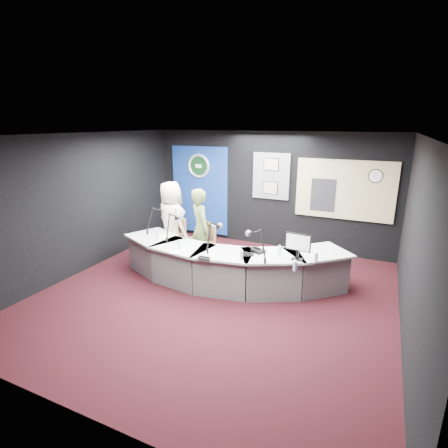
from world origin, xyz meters
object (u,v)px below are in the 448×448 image
at_px(broadcast_desk, 226,265).
at_px(armchair_right, 201,247).
at_px(person_man, 171,221).
at_px(armchair_left, 172,238).
at_px(person_woman, 201,230).

xyz_separation_m(broadcast_desk, armchair_right, (-0.76, 0.42, 0.10)).
height_order(broadcast_desk, person_man, person_man).
bearing_deg(armchair_right, person_man, -152.98).
relative_size(broadcast_desk, armchair_right, 4.75).
bearing_deg(armchair_right, armchair_left, -152.98).
relative_size(broadcast_desk, person_man, 2.53).
relative_size(armchair_left, person_man, 0.58).
distance_m(broadcast_desk, person_woman, 0.99).
xyz_separation_m(broadcast_desk, armchair_left, (-1.59, 0.60, 0.14)).
xyz_separation_m(armchair_left, person_man, (0.00, 0.00, 0.38)).
bearing_deg(person_man, armchair_right, -166.90).
distance_m(armchair_right, person_man, 0.95).
distance_m(broadcast_desk, armchair_left, 1.71).
distance_m(broadcast_desk, person_man, 1.78).
bearing_deg(broadcast_desk, person_man, 159.18).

